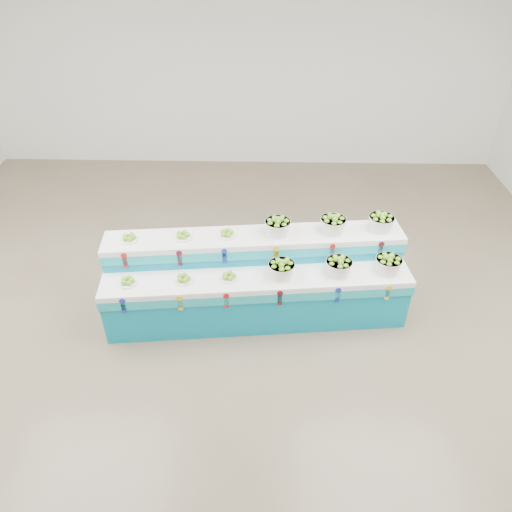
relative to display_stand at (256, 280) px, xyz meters
The scene contains 15 objects.
ground 0.78m from the display_stand, 130.38° to the right, with size 10.00×10.00×0.00m, color brown.
back_wall 4.81m from the display_stand, 94.77° to the left, with size 10.00×10.00×0.00m, color silver.
display_stand is the anchor object (origin of this frame).
plate_lower_left 1.53m from the display_stand, 165.42° to the right, with size 0.21×0.21×0.09m, color white.
plate_lower_mid 0.92m from the display_stand, 159.27° to the right, with size 0.21×0.21×0.09m, color white.
plate_lower_right 0.48m from the display_stand, 139.87° to the right, with size 0.21×0.21×0.09m, color white.
basket_lower_left 0.48m from the display_stand, 33.16° to the right, with size 0.31×0.31×0.22m, color silver, non-canonical shape.
basket_lower_mid 1.03m from the display_stand, ahead, with size 0.31×0.31×0.22m, color silver, non-canonical shape.
basket_lower_right 1.59m from the display_stand, ahead, with size 0.31×0.31×0.22m, color silver, non-canonical shape.
plate_upper_left 1.61m from the display_stand, behind, with size 0.21×0.21×0.09m, color white.
plate_upper_mid 1.05m from the display_stand, behind, with size 0.21×0.21×0.09m, color white.
plate_upper_right 0.69m from the display_stand, 151.78° to the left, with size 0.21×0.21×0.09m, color white.
basket_upper_left 0.72m from the display_stand, 45.07° to the left, with size 0.31×0.31×0.22m, color silver, non-canonical shape.
basket_upper_mid 1.16m from the display_stand, 19.34° to the left, with size 0.31×0.31×0.22m, color silver, non-canonical shape.
basket_upper_right 1.68m from the display_stand, 14.30° to the left, with size 0.31×0.31×0.22m, color silver, non-canonical shape.
Camera 1 is at (0.50, -4.09, 4.15)m, focal length 33.09 mm.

